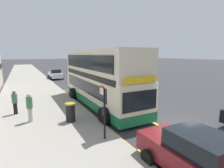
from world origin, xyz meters
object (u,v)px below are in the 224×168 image
(double_decker_bus, at_px, (100,80))
(pedestrian_waiting_near_sign, at_px, (30,106))
(bus_stop_sign, at_px, (104,108))
(litter_bin, at_px, (70,112))
(parked_car_silver_ahead, at_px, (74,69))
(pedestrian_further_back, at_px, (15,102))
(parked_car_maroon_far, at_px, (198,157))
(parked_car_white_across, at_px, (55,74))

(double_decker_bus, xyz_separation_m, pedestrian_waiting_near_sign, (-5.22, -1.71, -0.99))
(bus_stop_sign, xyz_separation_m, litter_bin, (-0.85, 2.81, -0.93))
(bus_stop_sign, bearing_deg, parked_car_silver_ahead, 76.83)
(parked_car_silver_ahead, distance_m, pedestrian_further_back, 28.61)
(parked_car_maroon_far, relative_size, litter_bin, 3.81)
(double_decker_bus, bearing_deg, litter_bin, -138.54)
(double_decker_bus, xyz_separation_m, parked_car_silver_ahead, (5.24, 26.51, -1.26))
(pedestrian_waiting_near_sign, bearing_deg, parked_car_silver_ahead, 69.67)
(parked_car_maroon_far, bearing_deg, double_decker_bus, -97.06)
(double_decker_bus, bearing_deg, pedestrian_further_back, 178.03)
(parked_car_white_across, relative_size, parked_car_maroon_far, 1.00)
(pedestrian_further_back, relative_size, litter_bin, 1.42)
(double_decker_bus, distance_m, bus_stop_sign, 6.02)
(double_decker_bus, height_order, pedestrian_further_back, double_decker_bus)
(double_decker_bus, distance_m, parked_car_silver_ahead, 27.05)
(parked_car_white_across, bearing_deg, bus_stop_sign, -94.16)
(parked_car_maroon_far, xyz_separation_m, pedestrian_further_back, (-5.33, 9.50, 0.19))
(parked_car_silver_ahead, xyz_separation_m, pedestrian_further_back, (-11.25, -26.30, 0.19))
(pedestrian_waiting_near_sign, relative_size, pedestrian_further_back, 1.09)
(parked_car_maroon_far, bearing_deg, parked_car_silver_ahead, -102.24)
(parked_car_white_across, xyz_separation_m, pedestrian_further_back, (-5.56, -17.10, 0.19))
(pedestrian_waiting_near_sign, relative_size, litter_bin, 1.55)
(double_decker_bus, relative_size, parked_car_silver_ahead, 2.54)
(parked_car_white_across, distance_m, pedestrian_waiting_near_sign, 19.60)
(pedestrian_waiting_near_sign, xyz_separation_m, litter_bin, (2.10, -1.04, -0.37))
(bus_stop_sign, distance_m, parked_car_maroon_far, 4.14)
(pedestrian_further_back, bearing_deg, bus_stop_sign, -56.96)
(parked_car_white_across, height_order, parked_car_maroon_far, same)
(parked_car_white_across, bearing_deg, pedestrian_further_back, -107.66)
(pedestrian_waiting_near_sign, bearing_deg, parked_car_white_across, 75.94)
(parked_car_white_across, xyz_separation_m, pedestrian_waiting_near_sign, (-4.76, -19.01, 0.27))
(double_decker_bus, relative_size, litter_bin, 9.67)
(pedestrian_waiting_near_sign, bearing_deg, double_decker_bus, 18.14)
(parked_car_silver_ahead, height_order, parked_car_white_across, same)
(parked_car_white_across, height_order, pedestrian_further_back, pedestrian_further_back)
(double_decker_bus, height_order, parked_car_maroon_far, double_decker_bus)
(bus_stop_sign, xyz_separation_m, parked_car_white_across, (1.81, 22.87, -0.83))
(bus_stop_sign, relative_size, pedestrian_further_back, 1.58)
(parked_car_maroon_far, xyz_separation_m, pedestrian_waiting_near_sign, (-4.53, 7.59, 0.27))
(parked_car_white_across, xyz_separation_m, litter_bin, (-2.66, -20.05, -0.10))
(double_decker_bus, height_order, pedestrian_waiting_near_sign, double_decker_bus)
(parked_car_white_across, height_order, litter_bin, parked_car_white_across)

